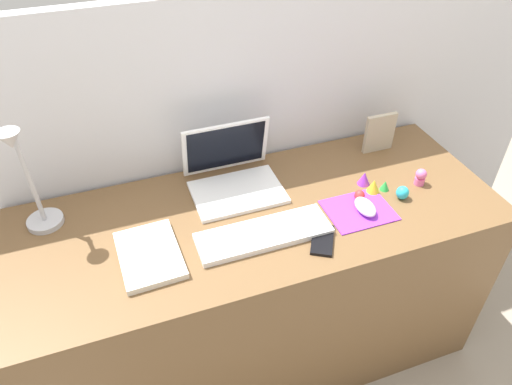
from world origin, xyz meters
TOP-DOWN VIEW (x-y plane):
  - ground_plane at (0.00, 0.00)m, footprint 6.00×6.00m
  - back_wall at (0.00, 0.34)m, footprint 2.78×0.05m
  - desk at (0.00, 0.00)m, footprint 1.58×0.61m
  - laptop at (-0.04, 0.17)m, footprint 0.30×0.26m
  - keyboard at (-0.03, -0.10)m, footprint 0.41×0.13m
  - mousepad at (0.30, -0.10)m, footprint 0.21×0.17m
  - mouse at (0.32, -0.11)m, footprint 0.06×0.10m
  - cell_phone at (0.13, -0.18)m, footprint 0.12×0.14m
  - desk_lamp at (-0.65, 0.16)m, footprint 0.11×0.14m
  - notebook_pad at (-0.37, -0.07)m, footprint 0.18×0.25m
  - picture_frame at (0.54, 0.19)m, footprint 0.12×0.02m
  - toy_figurine_yellow at (0.39, -0.03)m, footprint 0.05×0.05m
  - toy_figurine_pink at (0.57, -0.04)m, footprint 0.04×0.04m
  - toy_figurine_red at (0.33, -0.05)m, footprint 0.04×0.04m
  - toy_figurine_purple at (0.39, 0.02)m, footprint 0.04×0.04m
  - toy_figurine_green at (0.44, -0.03)m, footprint 0.03×0.03m
  - toy_figurine_cyan at (0.47, -0.09)m, footprint 0.04×0.04m

SIDE VIEW (x-z plane):
  - ground_plane at x=0.00m, z-range 0.00..0.00m
  - desk at x=0.00m, z-range 0.00..0.74m
  - back_wall at x=0.00m, z-range 0.00..1.33m
  - mousepad at x=0.30m, z-range 0.74..0.74m
  - cell_phone at x=0.13m, z-range 0.74..0.75m
  - keyboard at x=-0.03m, z-range 0.74..0.76m
  - notebook_pad at x=-0.37m, z-range 0.74..0.76m
  - toy_figurine_green at x=0.44m, z-range 0.74..0.78m
  - toy_figurine_red at x=0.33m, z-range 0.74..0.78m
  - mouse at x=0.32m, z-range 0.74..0.78m
  - toy_figurine_cyan at x=0.47m, z-range 0.74..0.79m
  - toy_figurine_purple at x=0.39m, z-range 0.74..0.79m
  - toy_figurine_yellow at x=0.39m, z-range 0.74..0.79m
  - toy_figurine_pink at x=0.57m, z-range 0.74..0.80m
  - laptop at x=-0.04m, z-range 0.69..0.90m
  - picture_frame at x=0.54m, z-range 0.74..0.89m
  - desk_lamp at x=-0.65m, z-range 0.73..1.10m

